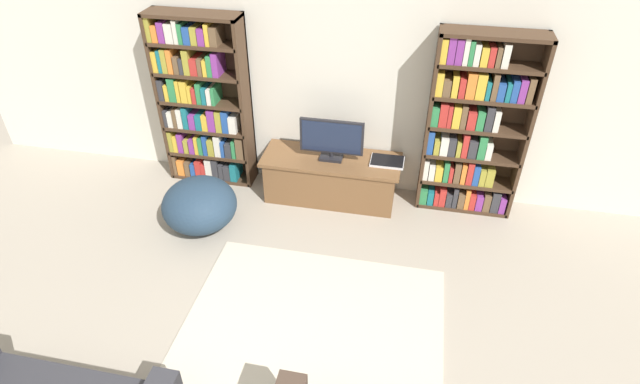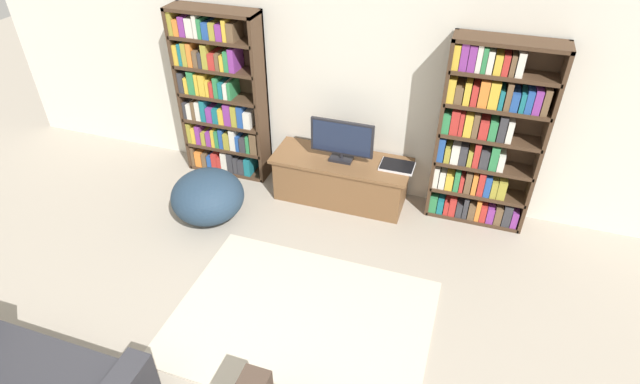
% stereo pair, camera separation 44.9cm
% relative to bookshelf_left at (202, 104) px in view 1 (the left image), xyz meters
% --- Properties ---
extents(wall_back, '(8.80, 0.06, 2.60)m').
position_rel_bookshelf_left_xyz_m(wall_back, '(1.55, 0.18, 0.37)').
color(wall_back, silver).
rests_on(wall_back, ground_plane).
extents(bookshelf_left, '(0.98, 0.30, 1.91)m').
position_rel_bookshelf_left_xyz_m(bookshelf_left, '(0.00, 0.00, 0.00)').
color(bookshelf_left, '#422D1E').
rests_on(bookshelf_left, ground_plane).
extents(bookshelf_right, '(0.98, 0.30, 1.91)m').
position_rel_bookshelf_left_xyz_m(bookshelf_right, '(2.86, 0.00, 0.01)').
color(bookshelf_right, '#422D1E').
rests_on(bookshelf_right, ground_plane).
extents(tv_stand, '(1.48, 0.56, 0.51)m').
position_rel_bookshelf_left_xyz_m(tv_stand, '(1.47, -0.15, -0.67)').
color(tv_stand, brown).
rests_on(tv_stand, ground_plane).
extents(television, '(0.67, 0.16, 0.46)m').
position_rel_bookshelf_left_xyz_m(television, '(1.47, -0.16, -0.18)').
color(television, black).
rests_on(television, tv_stand).
extents(laptop, '(0.35, 0.25, 0.03)m').
position_rel_bookshelf_left_xyz_m(laptop, '(2.06, -0.11, -0.41)').
color(laptop, silver).
rests_on(laptop, tv_stand).
extents(area_rug, '(2.13, 1.60, 0.02)m').
position_rel_bookshelf_left_xyz_m(area_rug, '(1.65, -1.92, -0.92)').
color(area_rug, beige).
rests_on(area_rug, ground_plane).
extents(beanbag_ottoman, '(0.75, 0.75, 0.53)m').
position_rel_bookshelf_left_xyz_m(beanbag_ottoman, '(0.25, -0.91, -0.66)').
color(beanbag_ottoman, '#23384C').
rests_on(beanbag_ottoman, ground_plane).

